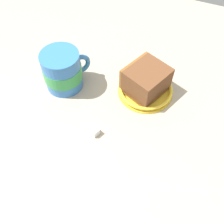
{
  "coord_description": "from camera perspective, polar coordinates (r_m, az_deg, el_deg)",
  "views": [
    {
      "loc": [
        31.85,
        13.93,
        49.06
      ],
      "look_at": [
        1.76,
        1.39,
        3.0
      ],
      "focal_mm": 40.26,
      "sensor_mm": 36.0,
      "label": 1
    }
  ],
  "objects": [
    {
      "name": "sugar_cube",
      "position": [
        0.56,
        -3.96,
        -4.49
      ],
      "size": [
        2.22,
        2.22,
        1.7
      ],
      "primitive_type": "cube",
      "rotation": [
        0.0,
        0.0,
        1.18
      ],
      "color": "white",
      "rests_on": "ground_plane"
    },
    {
      "name": "cake_slice",
      "position": [
        0.61,
        7.71,
        7.23
      ],
      "size": [
        12.12,
        11.74,
        6.61
      ],
      "color": "brown",
      "rests_on": "small_plate"
    },
    {
      "name": "small_plate",
      "position": [
        0.64,
        7.56,
        5.05
      ],
      "size": [
        13.73,
        13.73,
        1.82
      ],
      "color": "yellow",
      "rests_on": "ground_plane"
    },
    {
      "name": "ground_plane",
      "position": [
        0.61,
        -0.57,
        -0.57
      ],
      "size": [
        111.27,
        111.27,
        2.21
      ],
      "primitive_type": "cube",
      "color": "tan"
    },
    {
      "name": "teaspoon",
      "position": [
        0.52,
        11.23,
        -16.01
      ],
      "size": [
        4.42,
        12.84,
        0.8
      ],
      "color": "silver",
      "rests_on": "ground_plane"
    },
    {
      "name": "tea_mug",
      "position": [
        0.63,
        -11.1,
        9.27
      ],
      "size": [
        10.89,
        10.01,
        9.98
      ],
      "color": "#3372BF",
      "rests_on": "ground_plane"
    }
  ]
}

